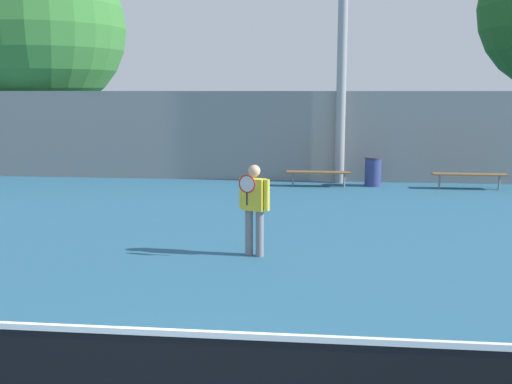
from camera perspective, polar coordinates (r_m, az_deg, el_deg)
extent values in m
cube|color=white|center=(4.81, -10.58, -12.92)|extent=(10.84, 0.04, 0.05)
cylinder|color=slate|center=(10.57, -0.66, -3.86)|extent=(0.14, 0.14, 0.81)
cylinder|color=slate|center=(10.48, 0.35, -3.98)|extent=(0.14, 0.14, 0.81)
cube|color=yellow|center=(10.38, -0.16, -0.24)|extent=(0.42, 0.32, 0.56)
cylinder|color=yellow|center=(10.49, -1.32, -0.09)|extent=(0.10, 0.10, 0.54)
cylinder|color=yellow|center=(10.28, 1.03, -0.29)|extent=(0.10, 0.10, 0.54)
sphere|color=#DBAD89|center=(10.32, -0.16, 2.03)|extent=(0.21, 0.21, 0.21)
cylinder|color=black|center=(10.14, -0.86, -0.65)|extent=(0.03, 0.03, 0.22)
torus|color=red|center=(10.10, -0.86, 0.78)|extent=(0.30, 0.13, 0.31)
cylinder|color=silver|center=(10.10, -0.86, 0.78)|extent=(0.25, 0.10, 0.27)
cube|color=brown|center=(18.18, 5.98, 1.89)|extent=(1.93, 0.40, 0.04)
cylinder|color=gray|center=(18.23, 3.54, 1.22)|extent=(0.06, 0.06, 0.42)
cylinder|color=gray|center=(18.22, 8.39, 1.13)|extent=(0.06, 0.06, 0.42)
cube|color=brown|center=(18.70, 19.68, 1.59)|extent=(2.14, 0.40, 0.04)
cylinder|color=gray|center=(18.55, 17.07, 0.96)|extent=(0.06, 0.06, 0.42)
cylinder|color=gray|center=(18.95, 22.15, 0.84)|extent=(0.06, 0.06, 0.42)
cylinder|color=#939399|center=(18.93, 8.20, 13.13)|extent=(0.30, 0.30, 8.11)
cylinder|color=navy|center=(18.54, 11.07, 1.86)|extent=(0.49, 0.49, 0.84)
cylinder|color=#333338|center=(18.48, 11.12, 3.21)|extent=(0.52, 0.52, 0.04)
cube|color=gray|center=(19.23, 2.19, 5.33)|extent=(31.07, 0.06, 2.86)
cylinder|color=brown|center=(23.89, -19.17, 5.44)|extent=(0.44, 0.44, 2.69)
sphere|color=#387A33|center=(23.94, -19.68, 14.42)|extent=(6.02, 6.02, 6.02)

